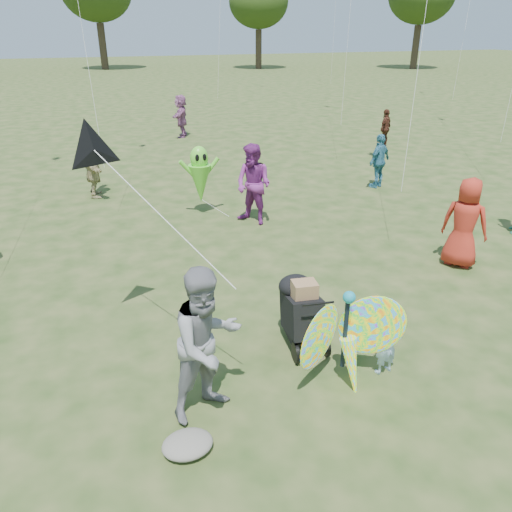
{
  "coord_description": "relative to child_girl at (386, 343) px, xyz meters",
  "views": [
    {
      "loc": [
        -2.64,
        -5.11,
        4.36
      ],
      "look_at": [
        -0.2,
        1.5,
        1.1
      ],
      "focal_mm": 35.0,
      "sensor_mm": 36.0,
      "label": 1
    }
  ],
  "objects": [
    {
      "name": "delta_kite_rig",
      "position": [
        -3.32,
        2.32,
        2.37
      ],
      "size": [
        1.74,
        2.44,
        1.7
      ],
      "color": "black",
      "rests_on": "ground"
    },
    {
      "name": "alien_kite",
      "position": [
        -0.74,
        7.04,
        0.5
      ],
      "size": [
        1.12,
        0.69,
        1.74
      ],
      "color": "#66DA33",
      "rests_on": "ground"
    },
    {
      "name": "crowd_c",
      "position": [
        4.74,
        7.54,
        0.31
      ],
      "size": [
        0.99,
        0.73,
        1.56
      ],
      "primitive_type": "imported",
      "rotation": [
        0.0,
        0.0,
        3.57
      ],
      "color": "teal",
      "rests_on": "ground"
    },
    {
      "name": "child_girl",
      "position": [
        0.0,
        0.0,
        0.0
      ],
      "size": [
        0.37,
        0.27,
        0.95
      ],
      "primitive_type": "imported",
      "rotation": [
        0.0,
        0.0,
        3.28
      ],
      "color": "#A7C9EC",
      "rests_on": "ground"
    },
    {
      "name": "jogging_stroller",
      "position": [
        -0.8,
        1.02,
        0.14
      ],
      "size": [
        0.58,
        1.09,
        1.09
      ],
      "rotation": [
        0.0,
        0.0,
        -0.14
      ],
      "color": "black",
      "rests_on": "ground"
    },
    {
      "name": "crowd_e",
      "position": [
        0.29,
        6.03,
        0.48
      ],
      "size": [
        1.12,
        1.17,
        1.91
      ],
      "primitive_type": "imported",
      "rotation": [
        0.0,
        0.0,
        5.31
      ],
      "color": "#7F2A7C",
      "rests_on": "ground"
    },
    {
      "name": "crowd_h",
      "position": [
        8.0,
        12.15,
        0.25
      ],
      "size": [
        0.9,
        0.77,
        1.45
      ],
      "primitive_type": "imported",
      "rotation": [
        0.0,
        0.0,
        3.74
      ],
      "color": "#492418",
      "rests_on": "ground"
    },
    {
      "name": "crowd_a",
      "position": [
        3.33,
        2.42,
        0.42
      ],
      "size": [
        0.97,
        1.04,
        1.78
      ],
      "primitive_type": "imported",
      "rotation": [
        0.0,
        0.0,
        2.2
      ],
      "color": "#AE2A1B",
      "rests_on": "ground"
    },
    {
      "name": "crowd_d",
      "position": [
        -3.15,
        9.54,
        0.33
      ],
      "size": [
        0.55,
        1.51,
        1.6
      ],
      "primitive_type": "imported",
      "rotation": [
        0.0,
        0.0,
        1.52
      ],
      "color": "tan",
      "rests_on": "ground"
    },
    {
      "name": "butterfly_kite",
      "position": [
        -0.63,
        -0.05,
        0.2
      ],
      "size": [
        1.74,
        0.75,
        1.6
      ],
      "color": "#E02355",
      "rests_on": "ground"
    },
    {
      "name": "crowd_j",
      "position": [
        0.95,
        16.83,
        0.4
      ],
      "size": [
        1.05,
        1.7,
        1.75
      ],
      "primitive_type": "imported",
      "rotation": [
        0.0,
        0.0,
        4.35
      ],
      "color": "#9F5A8E",
      "rests_on": "ground"
    },
    {
      "name": "adult_man",
      "position": [
        -2.44,
        0.13,
        0.5
      ],
      "size": [
        1.15,
        1.02,
        1.95
      ],
      "primitive_type": "imported",
      "rotation": [
        0.0,
        0.0,
        0.36
      ],
      "color": "gray",
      "rests_on": "ground"
    },
    {
      "name": "grey_bag",
      "position": [
        -2.86,
        -0.45,
        -0.38
      ],
      "size": [
        0.58,
        0.48,
        0.19
      ],
      "primitive_type": "ellipsoid",
      "color": "slate",
      "rests_on": "ground"
    },
    {
      "name": "ground",
      "position": [
        -0.95,
        0.46,
        -0.47
      ],
      "size": [
        160.0,
        160.0,
        0.0
      ],
      "primitive_type": "plane",
      "color": "#51592B",
      "rests_on": "ground"
    }
  ]
}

